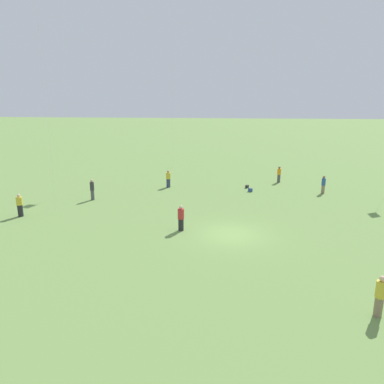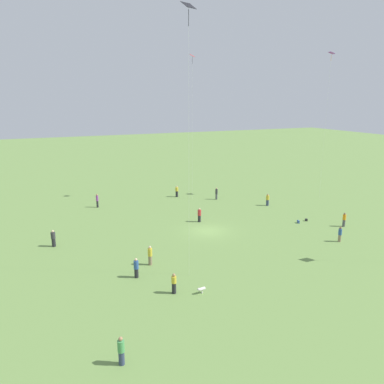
% 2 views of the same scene
% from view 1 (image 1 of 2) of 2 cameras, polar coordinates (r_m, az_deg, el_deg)
% --- Properties ---
extents(ground_plane, '(240.00, 240.00, 0.00)m').
position_cam_1_polar(ground_plane, '(24.89, 6.00, -6.45)').
color(ground_plane, '#6B8E47').
extents(person_2, '(0.62, 0.62, 1.74)m').
position_cam_1_polar(person_2, '(30.88, -24.77, -1.88)').
color(person_2, '#232328').
rests_on(person_2, ground_plane).
extents(person_3, '(0.52, 0.52, 1.69)m').
position_cam_1_polar(person_3, '(39.88, 13.12, 2.62)').
color(person_3, '#4C4C51').
rests_on(person_3, ground_plane).
extents(person_5, '(0.44, 0.44, 1.82)m').
position_cam_1_polar(person_5, '(33.52, -14.97, 0.35)').
color(person_5, '#4C4C51').
rests_on(person_5, ground_plane).
extents(person_7, '(0.43, 0.43, 1.66)m').
position_cam_1_polar(person_7, '(36.61, 19.39, 1.07)').
color(person_7, '#847056').
rests_on(person_7, ground_plane).
extents(person_8, '(0.46, 0.46, 1.83)m').
position_cam_1_polar(person_8, '(17.71, 26.71, -14.03)').
color(person_8, '#847056').
rests_on(person_8, ground_plane).
extents(person_9, '(0.64, 0.64, 1.69)m').
position_cam_1_polar(person_9, '(36.89, -3.63, 1.98)').
color(person_9, '#333D5B').
rests_on(person_9, ground_plane).
extents(person_11, '(0.50, 0.50, 1.77)m').
position_cam_1_polar(person_11, '(25.17, -1.70, -4.02)').
color(person_11, '#232328').
rests_on(person_11, ground_plane).
extents(picnic_bag_0, '(0.26, 0.45, 0.33)m').
position_cam_1_polar(picnic_bag_0, '(35.71, 8.88, 0.31)').
color(picnic_bag_0, '#33518C').
rests_on(picnic_bag_0, ground_plane).
extents(picnic_bag_1, '(0.39, 0.37, 0.29)m').
position_cam_1_polar(picnic_bag_1, '(37.08, 8.38, 0.84)').
color(picnic_bag_1, '#262628').
rests_on(picnic_bag_1, ground_plane).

